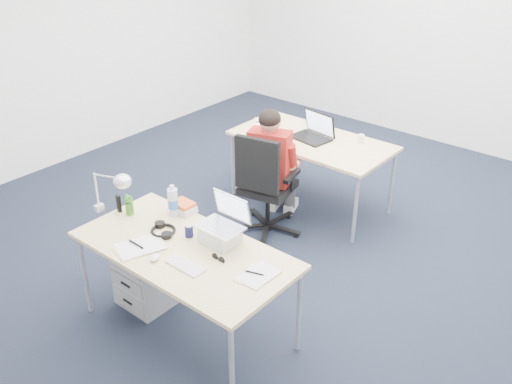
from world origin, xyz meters
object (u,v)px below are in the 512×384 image
at_px(dark_laptop, 311,126).
at_px(drawer_pedestal_far, 264,164).
at_px(desk_near, 184,254).
at_px(can_koozie, 189,230).
at_px(silver_laptop, 220,222).
at_px(headphones, 163,230).
at_px(far_cup, 361,139).
at_px(wireless_keyboard, 186,265).
at_px(computer_mouse, 155,258).
at_px(desk_far, 311,143).
at_px(bear_figurine, 129,204).
at_px(water_bottle, 173,200).
at_px(cordless_phone, 119,204).
at_px(sunglasses, 218,258).
at_px(desk_lamp, 107,191).
at_px(drawer_pedestal_near, 152,270).
at_px(seated_person, 274,166).
at_px(book_stack, 183,207).
at_px(office_chair, 266,204).

bearing_deg(dark_laptop, drawer_pedestal_far, -171.46).
height_order(desk_near, can_koozie, can_koozie).
distance_m(silver_laptop, headphones, 0.47).
height_order(can_koozie, far_cup, can_koozie).
distance_m(drawer_pedestal_far, wireless_keyboard, 2.63).
bearing_deg(headphones, far_cup, 108.21).
height_order(wireless_keyboard, headphones, headphones).
xyz_separation_m(computer_mouse, far_cup, (0.05, 2.62, 0.03)).
relative_size(desk_far, bear_figurine, 9.61).
height_order(water_bottle, cordless_phone, water_bottle).
relative_size(cordless_phone, dark_laptop, 0.38).
xyz_separation_m(wireless_keyboard, sunglasses, (0.12, 0.19, 0.01)).
xyz_separation_m(headphones, cordless_phone, (-0.48, -0.01, 0.05)).
relative_size(headphones, bear_figurine, 1.44).
height_order(wireless_keyboard, desk_lamp, desk_lamp).
height_order(dark_laptop, far_cup, dark_laptop).
bearing_deg(bear_figurine, sunglasses, -14.95).
relative_size(wireless_keyboard, dark_laptop, 0.76).
relative_size(drawer_pedestal_near, bear_figurine, 3.30).
distance_m(drawer_pedestal_near, can_koozie, 0.65).
height_order(headphones, dark_laptop, dark_laptop).
bearing_deg(water_bottle, cordless_phone, -147.21).
relative_size(desk_near, wireless_keyboard, 5.62).
bearing_deg(seated_person, desk_lamp, -118.28).
bearing_deg(can_koozie, drawer_pedestal_near, -172.39).
bearing_deg(book_stack, cordless_phone, -140.70).
relative_size(wireless_keyboard, sunglasses, 2.45).
bearing_deg(desk_far, wireless_keyboard, -75.61).
distance_m(desk_near, office_chair, 1.57).
bearing_deg(silver_laptop, headphones, -157.76).
bearing_deg(desk_near, computer_mouse, -102.69).
bearing_deg(headphones, bear_figurine, -157.34).
relative_size(bear_figurine, far_cup, 1.94).
distance_m(wireless_keyboard, bear_figurine, 0.85).
relative_size(desk_near, headphones, 6.66).
bearing_deg(desk_lamp, office_chair, 70.54).
relative_size(can_koozie, bear_figurine, 0.59).
xyz_separation_m(desk_far, computer_mouse, (0.38, -2.39, 0.06)).
relative_size(water_bottle, far_cup, 2.98).
bearing_deg(drawer_pedestal_far, dark_laptop, 0.50).
distance_m(desk_near, water_bottle, 0.50).
bearing_deg(computer_mouse, cordless_phone, 135.05).
bearing_deg(cordless_phone, wireless_keyboard, -1.34).
bearing_deg(desk_far, dark_laptop, -145.13).
bearing_deg(far_cup, drawer_pedestal_near, -101.73).
distance_m(office_chair, dark_laptop, 0.91).
xyz_separation_m(seated_person, sunglasses, (0.75, -1.57, 0.13)).
xyz_separation_m(drawer_pedestal_far, book_stack, (0.66, -1.81, 0.50)).
height_order(sunglasses, dark_laptop, dark_laptop).
distance_m(can_koozie, cordless_phone, 0.68).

